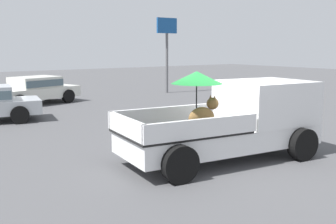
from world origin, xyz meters
TOP-DOWN VIEW (x-y plane):
  - ground_plane at (0.00, 0.00)m, footprint 80.00×80.00m
  - pickup_truck_main at (0.45, -0.07)m, footprint 5.24×2.75m
  - parked_sedan_far at (-0.54, 12.50)m, footprint 4.62×2.89m
  - motel_sign at (7.54, 12.74)m, footprint 1.40×0.16m

SIDE VIEW (x-z plane):
  - ground_plane at x=0.00m, z-range 0.00..0.00m
  - parked_sedan_far at x=-0.54m, z-range 0.08..1.41m
  - pickup_truck_main at x=0.45m, z-range -0.15..2.07m
  - motel_sign at x=7.54m, z-range 0.94..5.40m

